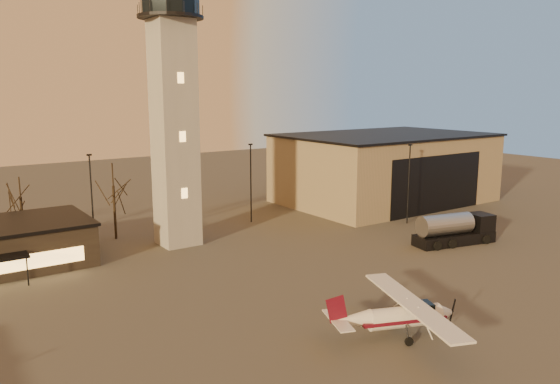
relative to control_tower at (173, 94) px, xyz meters
name	(u,v)px	position (x,y,z in m)	size (l,w,h in m)	color
ground	(368,345)	(0.00, -30.00, -16.33)	(220.00, 220.00, 0.00)	#474541
control_tower	(173,94)	(0.00, 0.00, 0.00)	(6.80, 6.80, 32.60)	#989690
hangar	(385,168)	(36.00, 3.98, -11.17)	(30.60, 20.60, 10.30)	#957E61
light_poles	(177,194)	(0.50, 1.00, -10.92)	(58.50, 12.25, 10.14)	black
tree_row	(24,192)	(-13.70, 9.16, -10.39)	(37.20, 9.20, 8.80)	black
cessna_front	(406,320)	(3.17, -30.44, -15.15)	(10.03, 12.21, 3.44)	silver
fuel_truck	(454,232)	(25.00, -17.51, -14.94)	(9.78, 4.72, 3.49)	black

